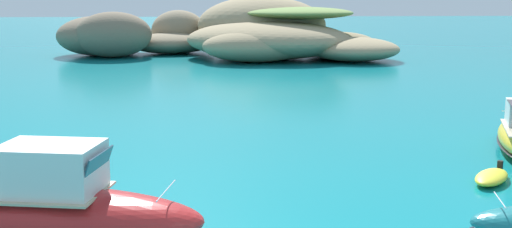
{
  "coord_description": "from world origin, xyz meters",
  "views": [
    {
      "loc": [
        -1.8,
        -15.55,
        7.29
      ],
      "look_at": [
        0.85,
        18.61,
        1.08
      ],
      "focal_mm": 46.7,
      "sensor_mm": 36.0,
      "label": 1
    }
  ],
  "objects_px": {
    "islet_large": "(275,33)",
    "islet_small": "(130,37)",
    "dinghy_tender": "(492,177)",
    "motorboat_red": "(38,210)"
  },
  "relations": [
    {
      "from": "islet_large",
      "to": "dinghy_tender",
      "type": "distance_m",
      "value": 53.56
    },
    {
      "from": "dinghy_tender",
      "to": "islet_small",
      "type": "bearing_deg",
      "value": 109.35
    },
    {
      "from": "islet_small",
      "to": "dinghy_tender",
      "type": "relative_size",
      "value": 7.44
    },
    {
      "from": "islet_large",
      "to": "islet_small",
      "type": "xyz_separation_m",
      "value": [
        -17.3,
        3.95,
        -0.58
      ]
    },
    {
      "from": "islet_large",
      "to": "motorboat_red",
      "type": "relative_size",
      "value": 2.68
    },
    {
      "from": "motorboat_red",
      "to": "dinghy_tender",
      "type": "xyz_separation_m",
      "value": [
        16.08,
        5.2,
        -0.78
      ]
    },
    {
      "from": "islet_large",
      "to": "motorboat_red",
      "type": "height_order",
      "value": "islet_large"
    },
    {
      "from": "islet_small",
      "to": "dinghy_tender",
      "type": "bearing_deg",
      "value": -70.65
    },
    {
      "from": "motorboat_red",
      "to": "dinghy_tender",
      "type": "distance_m",
      "value": 16.92
    },
    {
      "from": "islet_large",
      "to": "islet_small",
      "type": "height_order",
      "value": "islet_large"
    }
  ]
}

